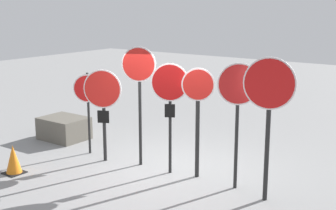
% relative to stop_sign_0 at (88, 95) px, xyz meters
% --- Properties ---
extents(ground_plane, '(40.00, 40.00, 0.00)m').
position_rel_stop_sign_0_xyz_m(ground_plane, '(2.22, 0.09, -1.45)').
color(ground_plane, gray).
extents(stop_sign_0, '(0.57, 0.38, 1.96)m').
position_rel_stop_sign_0_xyz_m(stop_sign_0, '(0.00, 0.00, 0.00)').
color(stop_sign_0, black).
rests_on(stop_sign_0, ground).
extents(stop_sign_1, '(0.78, 0.42, 2.13)m').
position_rel_stop_sign_0_xyz_m(stop_sign_1, '(0.68, -0.19, 0.05)').
color(stop_sign_1, black).
rests_on(stop_sign_1, ground).
extents(stop_sign_2, '(0.70, 0.33, 2.66)m').
position_rel_stop_sign_0_xyz_m(stop_sign_2, '(1.51, 0.07, 0.51)').
color(stop_sign_2, black).
rests_on(stop_sign_2, ground).
extents(stop_sign_3, '(0.71, 0.40, 2.37)m').
position_rel_stop_sign_0_xyz_m(stop_sign_3, '(2.35, 0.05, 0.31)').
color(stop_sign_3, black).
rests_on(stop_sign_3, ground).
extents(stop_sign_4, '(0.58, 0.37, 2.30)m').
position_rel_stop_sign_0_xyz_m(stop_sign_4, '(2.94, 0.19, 0.12)').
color(stop_sign_4, black).
rests_on(stop_sign_4, ground).
extents(stop_sign_5, '(0.68, 0.46, 2.49)m').
position_rel_stop_sign_0_xyz_m(stop_sign_5, '(3.88, 0.10, 0.38)').
color(stop_sign_5, black).
rests_on(stop_sign_5, ground).
extents(stop_sign_6, '(0.92, 0.25, 2.66)m').
position_rel_stop_sign_0_xyz_m(stop_sign_6, '(4.58, -0.09, 0.45)').
color(stop_sign_6, black).
rests_on(stop_sign_6, ground).
extents(traffic_cone_0, '(0.40, 0.40, 0.62)m').
position_rel_stop_sign_0_xyz_m(traffic_cone_0, '(-0.35, -1.90, -1.14)').
color(traffic_cone_0, black).
rests_on(traffic_cone_0, ground).
extents(storage_crate, '(1.18, 0.94, 0.59)m').
position_rel_stop_sign_0_xyz_m(storage_crate, '(-1.44, 0.50, -1.15)').
color(storage_crate, '#605B51').
rests_on(storage_crate, ground).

